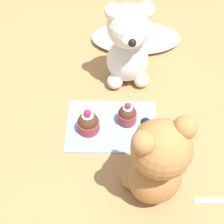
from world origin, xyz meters
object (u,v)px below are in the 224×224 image
Objects in this scene: teddy_bear_cream at (128,45)px; cupcake_near_cream_bear at (127,114)px; teddy_bear_tan at (157,162)px; teaspoon at (219,200)px; cupcake_near_tan_bear at (88,123)px.

teddy_bear_cream is 0.18m from cupcake_near_cream_bear.
teaspoon is at bearing 147.78° from teddy_bear_tan.
teddy_bear_cream is 0.35m from teddy_bear_tan.
teddy_bear_cream is 0.43m from teaspoon.
teddy_bear_tan is 0.19m from teaspoon.
cupcake_near_cream_bear reaches higher than teaspoon.
teddy_bear_cream is 1.02× the size of teddy_bear_tan.
teddy_bear_tan is 0.23m from cupcake_near_tan_bear.
cupcake_near_tan_bear is (-0.10, -0.19, -0.09)m from teddy_bear_cream.
teddy_bear_cream is at bearing 116.66° from teaspoon.
teddy_bear_tan is 2.10× the size of teaspoon.
cupcake_near_cream_bear is 0.58× the size of teaspoon.
cupcake_near_tan_bear is at bearing -164.26° from cupcake_near_cream_bear.
cupcake_near_tan_bear is at bearing 146.94° from teaspoon.
cupcake_near_cream_bear is 0.29m from teaspoon.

